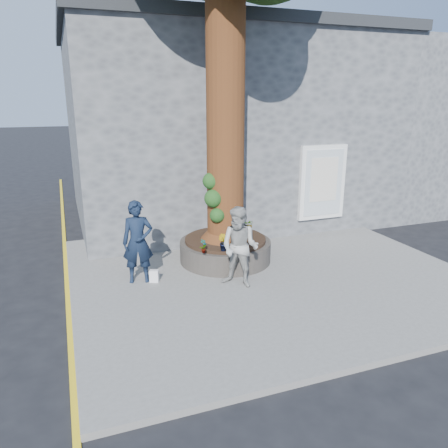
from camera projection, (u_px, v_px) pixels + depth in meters
name	position (u px, v px, depth m)	size (l,w,h in m)	color
ground	(223.00, 303.00, 9.15)	(120.00, 120.00, 0.00)	black
pavement	(267.00, 273.00, 10.53)	(9.00, 8.00, 0.12)	slate
yellow_line	(68.00, 305.00, 9.03)	(0.10, 30.00, 0.01)	yellow
stone_shop	(219.00, 125.00, 15.56)	(10.30, 8.30, 6.30)	#4E5053
neighbour_shop	(398.00, 125.00, 18.28)	(6.00, 8.00, 6.00)	#4E5053
planter	(225.00, 249.00, 11.10)	(2.30, 2.30, 0.60)	black
man	(138.00, 242.00, 9.67)	(0.68, 0.45, 1.87)	black
woman	(240.00, 247.00, 9.45)	(0.87, 0.68, 1.79)	#9D9C96
shopping_bag	(154.00, 276.00, 9.85)	(0.20, 0.12, 0.28)	white
plant_a	(203.00, 246.00, 9.92)	(0.17, 0.12, 0.33)	gray
plant_b	(223.00, 243.00, 10.06)	(0.21, 0.21, 0.39)	gray
plant_c	(227.00, 222.00, 11.86)	(0.16, 0.16, 0.29)	gray
plant_d	(250.00, 225.00, 11.63)	(0.26, 0.23, 0.29)	gray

